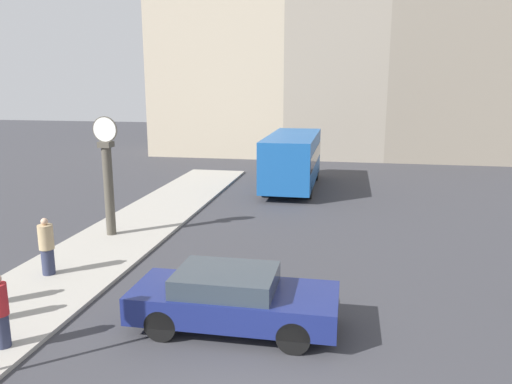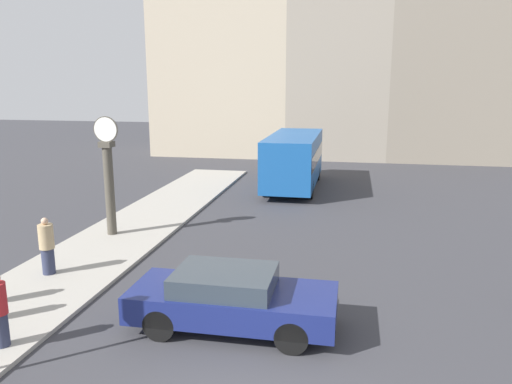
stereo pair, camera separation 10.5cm
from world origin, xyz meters
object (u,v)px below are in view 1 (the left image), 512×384
at_px(pedestrian_red_top, 0,311).
at_px(bus_distant, 292,158).
at_px(sedan_car, 233,298).
at_px(street_clock, 108,179).
at_px(pedestrian_tan_coat, 47,247).

bearing_deg(pedestrian_red_top, bus_distant, 77.04).
bearing_deg(sedan_car, pedestrian_red_top, -157.32).
relative_size(sedan_car, pedestrian_red_top, 2.90).
xyz_separation_m(street_clock, pedestrian_tan_coat, (0.01, -3.92, -1.24)).
bearing_deg(bus_distant, pedestrian_tan_coat, -111.70).
relative_size(sedan_car, street_clock, 1.09).
distance_m(bus_distant, street_clock, 11.24).
relative_size(sedan_car, pedestrian_tan_coat, 2.79).
xyz_separation_m(bus_distant, pedestrian_tan_coat, (-5.46, -13.73, -0.69)).
relative_size(street_clock, pedestrian_red_top, 2.65).
bearing_deg(pedestrian_tan_coat, bus_distant, 68.30).
bearing_deg(pedestrian_red_top, sedan_car, 22.68).
distance_m(sedan_car, street_clock, 8.47).
bearing_deg(bus_distant, sedan_car, -88.40).
xyz_separation_m(bus_distant, pedestrian_red_top, (-4.04, -17.57, -0.71)).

